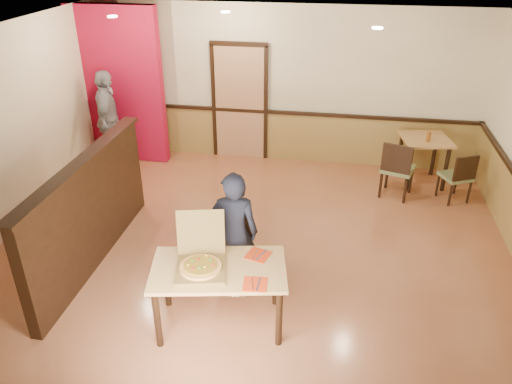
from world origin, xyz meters
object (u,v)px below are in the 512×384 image
at_px(main_table, 219,276).
at_px(side_chair_left, 397,168).
at_px(passerby, 109,120).
at_px(side_table, 424,148).
at_px(diner, 234,233).
at_px(pizza_box, 201,262).
at_px(diner_chair, 235,248).
at_px(side_chair_right, 459,176).
at_px(condiment, 429,137).

distance_m(main_table, side_chair_left, 3.96).
xyz_separation_m(side_chair_left, passerby, (-4.99, 0.36, 0.36)).
relative_size(side_chair_left, side_table, 1.10).
xyz_separation_m(diner, pizza_box, (-0.21, -0.67, 0.04)).
bearing_deg(passerby, diner_chair, -153.57).
height_order(side_chair_left, side_table, side_chair_left).
xyz_separation_m(diner_chair, side_chair_right, (3.05, 2.58, -0.02)).
distance_m(diner, passerby, 4.24).
relative_size(main_table, diner_chair, 1.75).
xyz_separation_m(passerby, pizza_box, (2.71, -3.74, -0.06)).
relative_size(side_chair_left, diner, 0.62).
bearing_deg(side_chair_left, side_table, -109.37).
xyz_separation_m(side_table, passerby, (-5.46, -0.26, 0.25)).
distance_m(passerby, condiment, 5.48).
bearing_deg(condiment, side_chair_left, -135.89).
relative_size(main_table, side_chair_right, 1.83).
bearing_deg(pizza_box, diner_chair, 64.29).
bearing_deg(passerby, side_table, -105.54).
relative_size(diner_chair, diner, 0.56).
height_order(main_table, diner, diner).
height_order(main_table, side_chair_left, side_chair_left).
relative_size(side_chair_right, diner, 0.54).
bearing_deg(pizza_box, side_chair_left, 43.29).
distance_m(side_chair_right, condiment, 0.79).
height_order(side_table, passerby, passerby).
bearing_deg(pizza_box, condiment, 41.62).
bearing_deg(main_table, side_chair_left, 47.18).
distance_m(side_chair_left, condiment, 0.77).
height_order(diner, pizza_box, diner).
bearing_deg(passerby, condiment, -107.11).
relative_size(side_table, condiment, 5.36).
relative_size(diner_chair, pizza_box, 1.26).
distance_m(diner_chair, pizza_box, 0.90).
bearing_deg(diner_chair, side_chair_left, 43.89).
bearing_deg(main_table, diner, 76.49).
height_order(main_table, side_chair_right, side_chair_right).
height_order(side_chair_right, side_table, side_chair_right).
distance_m(side_chair_right, diner, 4.08).
height_order(side_chair_right, diner, diner).
bearing_deg(diner_chair, main_table, -97.54).
bearing_deg(main_table, side_table, 46.32).
bearing_deg(diner, condiment, -137.36).
bearing_deg(side_chair_right, pizza_box, 20.99).
relative_size(side_chair_right, side_table, 0.95).
xyz_separation_m(side_table, pizza_box, (-2.76, -4.00, 0.19)).
height_order(pizza_box, condiment, pizza_box).
distance_m(side_chair_right, pizza_box, 4.70).
bearing_deg(side_chair_right, diner_chair, 14.88).
bearing_deg(condiment, diner, -128.80).
bearing_deg(condiment, side_table, 94.35).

